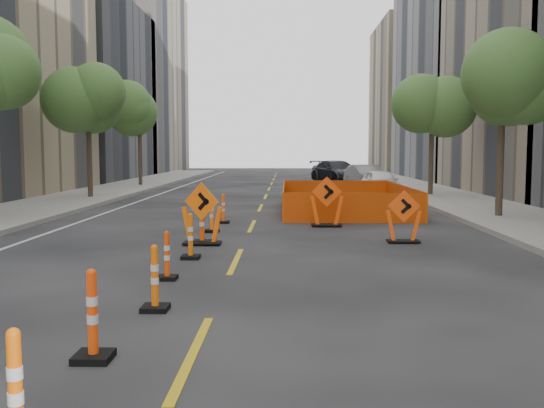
{
  "coord_description": "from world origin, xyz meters",
  "views": [
    {
      "loc": [
        1.11,
        -8.93,
        2.41
      ],
      "look_at": [
        0.75,
        5.6,
        1.1
      ],
      "focal_mm": 40.0,
      "sensor_mm": 36.0,
      "label": 1
    }
  ],
  "objects_px": {
    "channelizer_0": "(15,392)",
    "channelizer_1": "(92,315)",
    "channelizer_5": "(202,222)",
    "channelizer_6": "(212,214)",
    "channelizer_3": "(167,255)",
    "chevron_sign_center": "(327,202)",
    "channelizer_7": "(223,209)",
    "chevron_sign_left": "(202,214)",
    "parked_car_near": "(381,182)",
    "channelizer_4": "(190,236)",
    "channelizer_2": "(155,278)",
    "parked_car_far": "(337,172)",
    "chevron_sign_right": "(404,217)",
    "parked_car_mid": "(366,177)"
  },
  "relations": [
    {
      "from": "parked_car_far",
      "to": "channelizer_7",
      "type": "bearing_deg",
      "value": -125.03
    },
    {
      "from": "chevron_sign_right",
      "to": "parked_car_far",
      "type": "bearing_deg",
      "value": 93.85
    },
    {
      "from": "channelizer_0",
      "to": "channelizer_1",
      "type": "height_order",
      "value": "channelizer_1"
    },
    {
      "from": "channelizer_5",
      "to": "parked_car_mid",
      "type": "relative_size",
      "value": 0.25
    },
    {
      "from": "channelizer_0",
      "to": "channelizer_1",
      "type": "xyz_separation_m",
      "value": [
        -0.09,
        2.16,
        0.02
      ]
    },
    {
      "from": "channelizer_0",
      "to": "chevron_sign_left",
      "type": "height_order",
      "value": "chevron_sign_left"
    },
    {
      "from": "channelizer_5",
      "to": "chevron_sign_right",
      "type": "distance_m",
      "value": 5.2
    },
    {
      "from": "channelizer_7",
      "to": "parked_car_near",
      "type": "xyz_separation_m",
      "value": [
        7.08,
        12.67,
        0.2
      ]
    },
    {
      "from": "channelizer_0",
      "to": "parked_car_near",
      "type": "height_order",
      "value": "parked_car_near"
    },
    {
      "from": "channelizer_6",
      "to": "parked_car_far",
      "type": "height_order",
      "value": "parked_car_far"
    },
    {
      "from": "chevron_sign_left",
      "to": "channelizer_7",
      "type": "bearing_deg",
      "value": 110.68
    },
    {
      "from": "channelizer_4",
      "to": "channelizer_6",
      "type": "distance_m",
      "value": 4.32
    },
    {
      "from": "channelizer_5",
      "to": "channelizer_6",
      "type": "distance_m",
      "value": 2.16
    },
    {
      "from": "parked_car_mid",
      "to": "parked_car_far",
      "type": "distance_m",
      "value": 6.68
    },
    {
      "from": "channelizer_1",
      "to": "chevron_sign_right",
      "type": "height_order",
      "value": "chevron_sign_right"
    },
    {
      "from": "chevron_sign_left",
      "to": "chevron_sign_right",
      "type": "height_order",
      "value": "chevron_sign_left"
    },
    {
      "from": "channelizer_6",
      "to": "parked_car_mid",
      "type": "bearing_deg",
      "value": 70.36
    },
    {
      "from": "channelizer_6",
      "to": "chevron_sign_right",
      "type": "distance_m",
      "value": 5.54
    },
    {
      "from": "channelizer_4",
      "to": "chevron_sign_left",
      "type": "xyz_separation_m",
      "value": [
        -0.02,
        1.98,
        0.28
      ]
    },
    {
      "from": "chevron_sign_center",
      "to": "parked_car_near",
      "type": "distance_m",
      "value": 13.96
    },
    {
      "from": "channelizer_2",
      "to": "chevron_sign_center",
      "type": "distance_m",
      "value": 10.54
    },
    {
      "from": "parked_car_near",
      "to": "channelizer_6",
      "type": "bearing_deg",
      "value": -119.42
    },
    {
      "from": "channelizer_7",
      "to": "chevron_sign_center",
      "type": "xyz_separation_m",
      "value": [
        3.33,
        -0.77,
        0.3
      ]
    },
    {
      "from": "channelizer_6",
      "to": "chevron_sign_right",
      "type": "relative_size",
      "value": 0.77
    },
    {
      "from": "channelizer_3",
      "to": "channelizer_4",
      "type": "distance_m",
      "value": 2.16
    },
    {
      "from": "channelizer_2",
      "to": "parked_car_far",
      "type": "relative_size",
      "value": 0.18
    },
    {
      "from": "channelizer_3",
      "to": "channelizer_4",
      "type": "relative_size",
      "value": 0.9
    },
    {
      "from": "channelizer_4",
      "to": "parked_car_mid",
      "type": "height_order",
      "value": "parked_car_mid"
    },
    {
      "from": "channelizer_7",
      "to": "parked_car_mid",
      "type": "distance_m",
      "value": 18.84
    },
    {
      "from": "channelizer_3",
      "to": "chevron_sign_center",
      "type": "relative_size",
      "value": 0.58
    },
    {
      "from": "parked_car_near",
      "to": "channelizer_7",
      "type": "bearing_deg",
      "value": -122.75
    },
    {
      "from": "channelizer_0",
      "to": "parked_car_near",
      "type": "xyz_separation_m",
      "value": [
        7.11,
        27.8,
        0.16
      ]
    },
    {
      "from": "parked_car_near",
      "to": "channelizer_1",
      "type": "bearing_deg",
      "value": -109.25
    },
    {
      "from": "channelizer_4",
      "to": "channelizer_7",
      "type": "distance_m",
      "value": 6.48
    },
    {
      "from": "channelizer_3",
      "to": "channelizer_7",
      "type": "xyz_separation_m",
      "value": [
        0.13,
        8.64,
        0.03
      ]
    },
    {
      "from": "chevron_sign_left",
      "to": "channelizer_0",
      "type": "bearing_deg",
      "value": -68.37
    },
    {
      "from": "chevron_sign_left",
      "to": "channelizer_1",
      "type": "bearing_deg",
      "value": -68.94
    },
    {
      "from": "channelizer_1",
      "to": "channelizer_2",
      "type": "bearing_deg",
      "value": 83.67
    },
    {
      "from": "chevron_sign_center",
      "to": "channelizer_6",
      "type": "bearing_deg",
      "value": -167.11
    },
    {
      "from": "parked_car_mid",
      "to": "channelizer_5",
      "type": "bearing_deg",
      "value": -118.87
    },
    {
      "from": "channelizer_1",
      "to": "channelizer_6",
      "type": "relative_size",
      "value": 1.02
    },
    {
      "from": "channelizer_4",
      "to": "channelizer_5",
      "type": "relative_size",
      "value": 0.91
    },
    {
      "from": "channelizer_4",
      "to": "parked_car_near",
      "type": "xyz_separation_m",
      "value": [
        7.12,
        19.15,
        0.17
      ]
    },
    {
      "from": "channelizer_0",
      "to": "channelizer_5",
      "type": "distance_m",
      "value": 10.8
    },
    {
      "from": "parked_car_mid",
      "to": "channelizer_3",
      "type": "bearing_deg",
      "value": -116.17
    },
    {
      "from": "channelizer_6",
      "to": "chevron_sign_center",
      "type": "relative_size",
      "value": 0.67
    },
    {
      "from": "channelizer_5",
      "to": "channelizer_7",
      "type": "height_order",
      "value": "channelizer_5"
    },
    {
      "from": "channelizer_4",
      "to": "parked_car_far",
      "type": "distance_m",
      "value": 31.1
    },
    {
      "from": "chevron_sign_center",
      "to": "parked_car_far",
      "type": "distance_m",
      "value": 24.97
    },
    {
      "from": "chevron_sign_left",
      "to": "chevron_sign_right",
      "type": "bearing_deg",
      "value": 26.64
    }
  ]
}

